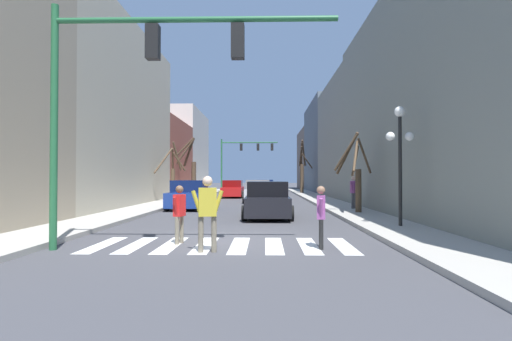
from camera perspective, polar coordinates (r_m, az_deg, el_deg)
name	(u,v)px	position (r m, az deg, el deg)	size (l,w,h in m)	color
ground_plane	(225,240)	(11.40, -4.42, -9.93)	(240.00, 240.00, 0.00)	#424247
sidewalk_left	(35,237)	(13.09, -29.02, -8.32)	(2.20, 90.00, 0.15)	#ADA89E
sidewalk_right	(420,238)	(12.13, 22.33, -8.97)	(2.20, 90.00, 0.15)	#ADA89E
building_row_left	(116,131)	(30.24, -19.40, 5.34)	(6.00, 48.60, 11.40)	tan
building_row_right	(359,142)	(36.95, 14.46, 4.02)	(6.00, 62.13, 10.60)	gray
crosswalk_stripes	(222,245)	(10.61, -4.86, -10.59)	(6.75, 2.60, 0.01)	white
traffic_signal_near	(138,70)	(10.48, -16.53, 13.59)	(7.05, 0.28, 6.04)	#236038
traffic_signal_far	(242,153)	(47.67, -1.97, 2.54)	(6.79, 0.28, 6.35)	#236038
street_lamp_right_corner	(400,141)	(14.33, 19.87, 4.02)	(0.95, 0.36, 4.03)	black
car_parked_right_near	(265,187)	(42.08, 1.31, -2.43)	(2.02, 4.58, 1.54)	navy
car_parked_left_near	(267,201)	(17.61, 1.64, -4.34)	(2.11, 4.43, 1.59)	black
car_parked_left_mid	(258,192)	(28.56, 0.25, -3.06)	(2.03, 4.36, 1.59)	silver
car_parked_right_far	(190,195)	(22.84, -9.42, -3.54)	(2.16, 4.50, 1.61)	navy
car_driving_toward_lane	(233,189)	(35.60, -3.33, -2.69)	(2.00, 4.81, 1.53)	red
pedestrian_crossing_street	(207,207)	(9.55, -6.95, -5.22)	(0.78, 0.31, 1.80)	#7A705B
pedestrian_waiting_at_curb	(321,211)	(10.12, 9.27, -5.80)	(0.25, 0.67, 1.56)	black
pedestrian_on_left_sidewalk	(179,209)	(10.90, -10.88, -5.46)	(0.29, 0.67, 1.56)	#7A705B
pedestrian_near_right_corner	(354,189)	(21.48, 13.78, -2.61)	(0.51, 0.64, 1.71)	#4C4C51
street_tree_right_near	(355,173)	(19.34, 14.00, -0.41)	(1.74, 2.44, 3.79)	brown
street_tree_left_far	(191,170)	(35.08, -9.29, 0.14)	(2.40, 1.09, 5.14)	#473828
street_tree_left_near	(173,174)	(28.84, -11.79, -0.45)	(1.82, 2.84, 4.17)	brown
street_tree_right_mid	(302,169)	(43.21, 6.63, 0.27)	(1.46, 2.48, 5.68)	#473828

